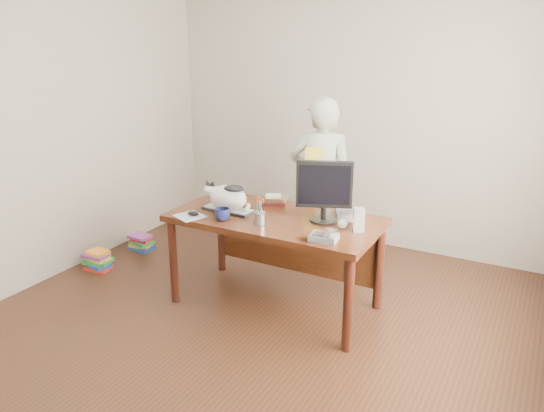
{
  "coord_description": "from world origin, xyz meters",
  "views": [
    {
      "loc": [
        1.8,
        -2.77,
        2.11
      ],
      "look_at": [
        0.0,
        0.55,
        0.85
      ],
      "focal_mm": 35.0,
      "sensor_mm": 36.0,
      "label": 1
    }
  ],
  "objects": [
    {
      "name": "room",
      "position": [
        0.0,
        0.0,
        1.35
      ],
      "size": [
        4.5,
        4.5,
        4.5
      ],
      "color": "black",
      "rests_on": "ground"
    },
    {
      "name": "desk",
      "position": [
        0.0,
        0.68,
        0.6
      ],
      "size": [
        1.6,
        0.8,
        0.75
      ],
      "color": "black",
      "rests_on": "ground"
    },
    {
      "name": "keyboard",
      "position": [
        -0.39,
        0.54,
        0.76
      ],
      "size": [
        0.43,
        0.18,
        0.03
      ],
      "rotation": [
        0.0,
        0.0,
        -0.05
      ],
      "color": "black",
      "rests_on": "desk"
    },
    {
      "name": "cat",
      "position": [
        -0.4,
        0.54,
        0.87
      ],
      "size": [
        0.41,
        0.21,
        0.23
      ],
      "rotation": [
        0.0,
        0.0,
        -0.05
      ],
      "color": "white",
      "rests_on": "keyboard"
    },
    {
      "name": "monitor",
      "position": [
        0.37,
        0.67,
        1.01
      ],
      "size": [
        0.4,
        0.26,
        0.46
      ],
      "rotation": [
        0.0,
        0.0,
        0.39
      ],
      "color": "black",
      "rests_on": "desk"
    },
    {
      "name": "pen_cup",
      "position": [
        -0.02,
        0.4,
        0.81
      ],
      "size": [
        0.1,
        0.1,
        0.21
      ],
      "rotation": [
        0.0,
        0.0,
        -0.15
      ],
      "color": "#9A9A9F",
      "rests_on": "desk"
    },
    {
      "name": "mousepad",
      "position": [
        -0.58,
        0.29,
        0.75
      ],
      "size": [
        0.27,
        0.26,
        0.0
      ],
      "rotation": [
        0.0,
        0.0,
        -0.39
      ],
      "color": "silver",
      "rests_on": "desk"
    },
    {
      "name": "mouse",
      "position": [
        -0.56,
        0.31,
        0.77
      ],
      "size": [
        0.11,
        0.09,
        0.04
      ],
      "rotation": [
        0.0,
        0.0,
        -0.39
      ],
      "color": "black",
      "rests_on": "mousepad"
    },
    {
      "name": "coffee_mug",
      "position": [
        -0.31,
        0.34,
        0.8
      ],
      "size": [
        0.16,
        0.16,
        0.09
      ],
      "primitive_type": "imported",
      "rotation": [
        0.0,
        0.0,
        0.58
      ],
      "color": "#0E1138",
      "rests_on": "desk"
    },
    {
      "name": "phone",
      "position": [
        0.52,
        0.33,
        0.78
      ],
      "size": [
        0.2,
        0.17,
        0.08
      ],
      "rotation": [
        0.0,
        0.0,
        0.1
      ],
      "color": "#5A5A5F",
      "rests_on": "desk"
    },
    {
      "name": "speaker",
      "position": [
        0.66,
        0.61,
        0.83
      ],
      "size": [
        0.1,
        0.11,
        0.17
      ],
      "rotation": [
        0.0,
        0.0,
        0.44
      ],
      "color": "#B0B0B3",
      "rests_on": "desk"
    },
    {
      "name": "baseball",
      "position": [
        0.55,
        0.61,
        0.79
      ],
      "size": [
        0.07,
        0.07,
        0.07
      ],
      "rotation": [
        0.0,
        0.0,
        -0.18
      ],
      "color": "white",
      "rests_on": "desk"
    },
    {
      "name": "book_stack",
      "position": [
        -0.15,
        0.88,
        0.78
      ],
      "size": [
        0.23,
        0.2,
        0.07
      ],
      "rotation": [
        0.0,
        0.0,
        0.32
      ],
      "color": "#481317",
      "rests_on": "desk"
    },
    {
      "name": "calculator",
      "position": [
        0.48,
        0.83,
        0.78
      ],
      "size": [
        0.21,
        0.23,
        0.06
      ],
      "rotation": [
        0.0,
        0.0,
        0.47
      ],
      "color": "#5A5A5F",
      "rests_on": "desk"
    },
    {
      "name": "person",
      "position": [
        -0.0,
        1.48,
        0.79
      ],
      "size": [
        0.66,
        0.53,
        1.57
      ],
      "primitive_type": "imported",
      "rotation": [
        0.0,
        0.0,
        3.43
      ],
      "color": "silver",
      "rests_on": "ground"
    },
    {
      "name": "held_book",
      "position": [
        -0.0,
        1.31,
        1.05
      ],
      "size": [
        0.17,
        0.13,
        0.21
      ],
      "rotation": [
        0.0,
        0.0,
        0.29
      ],
      "color": "gold",
      "rests_on": "person"
    },
    {
      "name": "book_pile_a",
      "position": [
        -1.75,
        0.4,
        0.09
      ],
      "size": [
        0.27,
        0.22,
        0.18
      ],
      "color": "#AD1B18",
      "rests_on": "ground"
    },
    {
      "name": "book_pile_b",
      "position": [
        -1.72,
        0.95,
        0.07
      ],
      "size": [
        0.26,
        0.2,
        0.15
      ],
      "color": "navy",
      "rests_on": "ground"
    }
  ]
}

